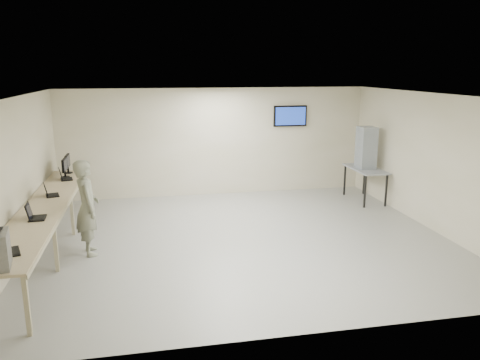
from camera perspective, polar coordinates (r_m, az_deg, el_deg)
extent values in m
cube|color=#A6A6A6|center=(9.31, 0.24, -7.18)|extent=(8.00, 7.00, 0.01)
cube|color=white|center=(8.73, 0.26, 10.29)|extent=(8.00, 7.00, 0.01)
cube|color=beige|center=(12.31, -2.98, 4.64)|extent=(8.00, 0.01, 2.80)
cube|color=beige|center=(5.65, 7.31, -6.11)|extent=(8.00, 0.01, 2.80)
cube|color=beige|center=(9.04, -25.47, 0.11)|extent=(0.01, 7.00, 2.80)
cube|color=beige|center=(10.45, 22.30, 2.07)|extent=(0.01, 7.00, 2.80)
cube|color=black|center=(12.64, 6.09, 7.79)|extent=(0.15, 0.04, 0.15)
cube|color=black|center=(12.61, 6.14, 7.77)|extent=(0.90, 0.06, 0.55)
cube|color=navy|center=(12.57, 6.19, 7.76)|extent=(0.82, 0.01, 0.47)
cube|color=tan|center=(9.07, -22.69, -2.97)|extent=(0.75, 6.00, 0.04)
cube|color=tan|center=(9.01, -20.34, -3.07)|extent=(0.02, 6.00, 0.06)
cube|color=tan|center=(6.56, -24.56, -13.62)|extent=(0.06, 0.06, 0.86)
cube|color=tan|center=(8.44, -25.59, -7.67)|extent=(0.06, 0.06, 0.86)
cube|color=tan|center=(8.31, -21.56, -7.61)|extent=(0.06, 0.06, 0.86)
cube|color=tan|center=(10.10, -23.16, -4.06)|extent=(0.06, 0.06, 0.86)
cube|color=tan|center=(9.99, -19.79, -3.95)|extent=(0.06, 0.06, 0.86)
cube|color=tan|center=(11.94, -21.31, -1.30)|extent=(0.06, 0.06, 0.86)
cube|color=tan|center=(11.85, -18.45, -1.18)|extent=(0.06, 0.06, 0.86)
cube|color=black|center=(6.97, -26.37, -7.91)|extent=(0.37, 0.43, 0.02)
cube|color=black|center=(8.30, -23.45, -4.29)|extent=(0.27, 0.36, 0.02)
cube|color=black|center=(8.29, -24.37, -3.43)|extent=(0.09, 0.33, 0.25)
cube|color=black|center=(8.29, -24.28, -3.42)|extent=(0.07, 0.29, 0.20)
cube|color=black|center=(9.67, -21.89, -1.74)|extent=(0.30, 0.37, 0.02)
cube|color=black|center=(9.66, -22.62, -1.05)|extent=(0.13, 0.31, 0.23)
cube|color=black|center=(9.66, -22.55, -1.05)|extent=(0.11, 0.27, 0.19)
cube|color=black|center=(10.96, -20.37, 0.10)|extent=(0.31, 0.38, 0.02)
cube|color=black|center=(10.95, -21.05, 0.73)|extent=(0.13, 0.32, 0.24)
cube|color=black|center=(10.95, -20.98, 0.74)|extent=(0.11, 0.28, 0.20)
cylinder|color=black|center=(11.21, -20.51, 0.36)|extent=(0.19, 0.19, 0.01)
cube|color=black|center=(11.20, -20.55, 0.78)|extent=(0.04, 0.03, 0.15)
cube|color=black|center=(11.16, -20.63, 1.73)|extent=(0.05, 0.43, 0.28)
cube|color=black|center=(11.15, -20.49, 1.74)|extent=(0.00, 0.39, 0.25)
cylinder|color=black|center=(11.63, -20.19, 0.84)|extent=(0.20, 0.20, 0.01)
cube|color=black|center=(11.61, -20.22, 1.25)|extent=(0.04, 0.03, 0.16)
cube|color=black|center=(11.57, -20.30, 2.20)|extent=(0.05, 0.44, 0.29)
cube|color=black|center=(11.57, -20.16, 2.20)|extent=(0.00, 0.40, 0.25)
imported|color=#646C50|center=(8.77, -18.12, -3.21)|extent=(0.55, 0.71, 1.74)
cube|color=gray|center=(12.17, 15.06, 1.31)|extent=(0.65, 1.40, 0.04)
cube|color=black|center=(11.62, 14.99, -1.37)|extent=(0.04, 0.04, 0.80)
cube|color=black|center=(12.67, 12.65, -0.02)|extent=(0.04, 0.04, 0.80)
cube|color=black|center=(11.87, 17.39, -1.22)|extent=(0.04, 0.04, 0.80)
cube|color=black|center=(12.90, 14.89, 0.09)|extent=(0.04, 0.04, 0.80)
cube|color=#97A2AE|center=(12.14, 15.01, 1.88)|extent=(0.40, 0.44, 0.21)
cube|color=#97A2AE|center=(12.10, 15.07, 2.85)|extent=(0.40, 0.44, 0.21)
cube|color=#97A2AE|center=(12.06, 15.13, 3.82)|extent=(0.40, 0.44, 0.21)
cube|color=#97A2AE|center=(12.03, 15.19, 4.80)|extent=(0.40, 0.44, 0.21)
cube|color=#97A2AE|center=(12.00, 15.25, 5.79)|extent=(0.40, 0.44, 0.21)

